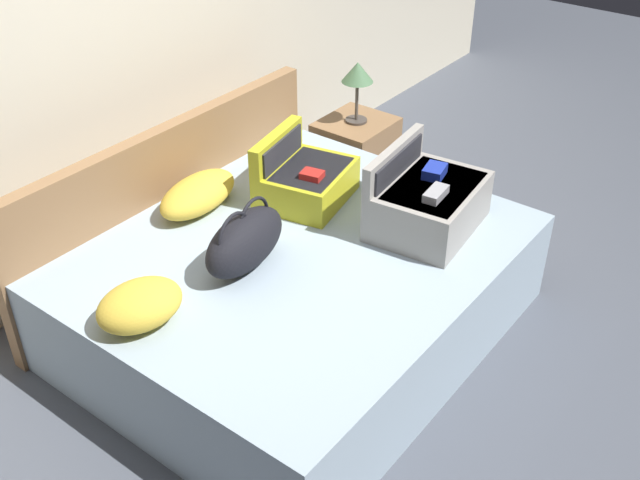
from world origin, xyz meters
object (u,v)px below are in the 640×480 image
(nightstand, at_px, (355,157))
(table_lamp, at_px, (357,75))
(hard_case_medium, at_px, (305,179))
(pillow_center_head, at_px, (198,194))
(pillow_near_headboard, at_px, (140,305))
(duffel_bag, at_px, (245,241))
(bed, at_px, (300,291))
(hard_case_large, at_px, (428,202))

(nightstand, xyz_separation_m, table_lamp, (0.00, 0.00, 0.54))
(hard_case_medium, height_order, table_lamp, table_lamp)
(hard_case_medium, relative_size, pillow_center_head, 1.08)
(pillow_center_head, bearing_deg, pillow_near_headboard, -149.95)
(nightstand, bearing_deg, pillow_near_headboard, -169.10)
(hard_case_medium, xyz_separation_m, table_lamp, (0.90, 0.32, 0.19))
(pillow_near_headboard, relative_size, pillow_center_head, 0.74)
(pillow_near_headboard, relative_size, table_lamp, 0.96)
(duffel_bag, distance_m, pillow_near_headboard, 0.55)
(nightstand, bearing_deg, bed, -155.69)
(hard_case_medium, bearing_deg, pillow_near_headboard, 172.13)
(hard_case_large, distance_m, pillow_center_head, 1.13)
(duffel_bag, bearing_deg, pillow_near_headboard, 172.12)
(hard_case_large, xyz_separation_m, pillow_near_headboard, (-1.31, 0.55, -0.05))
(pillow_center_head, bearing_deg, hard_case_large, -61.34)
(duffel_bag, xyz_separation_m, pillow_center_head, (0.22, 0.52, -0.05))
(pillow_near_headboard, height_order, pillow_center_head, pillow_near_headboard)
(hard_case_large, bearing_deg, hard_case_medium, 96.67)
(pillow_center_head, bearing_deg, duffel_bag, -113.33)
(nightstand, bearing_deg, hard_case_large, -128.67)
(nightstand, bearing_deg, pillow_center_head, 177.93)
(bed, height_order, pillow_center_head, pillow_center_head)
(bed, xyz_separation_m, nightstand, (1.28, 0.58, 0.00))
(duffel_bag, height_order, pillow_center_head, duffel_bag)
(pillow_center_head, bearing_deg, table_lamp, -2.07)
(pillow_near_headboard, bearing_deg, pillow_center_head, 30.05)
(table_lamp, bearing_deg, hard_case_medium, -160.62)
(hard_case_large, relative_size, pillow_near_headboard, 1.65)
(bed, bearing_deg, hard_case_large, -35.32)
(duffel_bag, bearing_deg, hard_case_medium, 14.14)
(duffel_bag, distance_m, table_lamp, 1.61)
(duffel_bag, distance_m, pillow_center_head, 0.57)
(bed, distance_m, hard_case_large, 0.75)
(hard_case_large, height_order, pillow_center_head, hard_case_large)
(bed, bearing_deg, hard_case_medium, 34.65)
(bed, height_order, duffel_bag, duffel_bag)
(pillow_center_head, distance_m, nightstand, 1.34)
(hard_case_large, xyz_separation_m, hard_case_medium, (-0.14, 0.63, -0.03))
(hard_case_large, relative_size, pillow_center_head, 1.23)
(duffel_bag, relative_size, nightstand, 1.02)
(hard_case_large, bearing_deg, pillow_near_headboard, 151.09)
(hard_case_large, relative_size, duffel_bag, 1.18)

